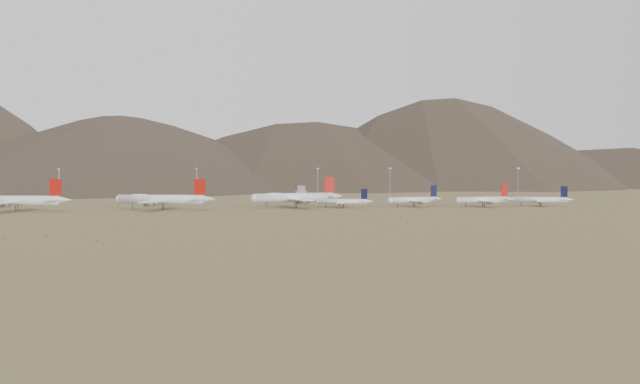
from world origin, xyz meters
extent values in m
plane|color=olive|center=(0.00, 0.00, 0.00)|extent=(3000.00, 3000.00, 0.00)
cylinder|color=white|center=(-158.02, 27.79, 6.69)|extent=(54.53, 19.97, 5.68)
cone|color=white|center=(-128.32, 19.68, 7.11)|extent=(10.89, 7.54, 5.11)
cube|color=white|center=(-159.08, 28.08, 5.84)|extent=(21.76, 50.93, 0.71)
cube|color=white|center=(-132.57, 20.84, 7.26)|extent=(9.82, 19.78, 0.34)
cube|color=#B0100B|center=(-133.63, 21.13, 14.57)|extent=(7.03, 2.38, 10.08)
cylinder|color=black|center=(-156.59, 28.87, 1.92)|extent=(0.46, 0.46, 3.85)
cylinder|color=black|center=(-157.34, 26.13, 1.92)|extent=(0.46, 0.46, 3.85)
cylinder|color=slate|center=(-156.43, 37.81, 4.43)|extent=(5.98, 3.91, 2.56)
cylinder|color=slate|center=(-161.74, 18.36, 4.43)|extent=(5.98, 3.91, 2.56)
cylinder|color=slate|center=(-154.04, 46.56, 4.43)|extent=(5.98, 3.91, 2.56)
cylinder|color=white|center=(-72.29, 29.31, 6.57)|extent=(53.04, 22.01, 5.58)
sphere|color=white|center=(-97.94, 37.66, 6.57)|extent=(5.46, 5.46, 5.46)
cone|color=white|center=(-43.55, 19.95, 6.98)|extent=(10.79, 7.78, 5.02)
cube|color=white|center=(-73.31, 29.64, 5.73)|extent=(23.53, 49.71, 0.70)
cube|color=white|center=(-47.66, 21.29, 7.12)|extent=(10.44, 19.38, 0.33)
cube|color=#B0100B|center=(-48.68, 21.62, 14.30)|extent=(6.83, 2.65, 9.89)
cylinder|color=black|center=(-90.24, 35.16, 1.89)|extent=(0.36, 0.36, 3.78)
cylinder|color=black|center=(-70.83, 30.30, 1.89)|extent=(0.45, 0.45, 3.78)
cylinder|color=black|center=(-71.69, 27.65, 1.89)|extent=(0.45, 0.45, 3.78)
ellipsoid|color=white|center=(-85.63, 33.65, 8.10)|extent=(17.71, 9.32, 3.35)
cylinder|color=slate|center=(-70.25, 39.05, 4.35)|extent=(5.91, 4.06, 2.51)
cylinder|color=slate|center=(-76.38, 20.23, 4.35)|extent=(5.91, 4.06, 2.51)
cylinder|color=slate|center=(-67.49, 47.51, 4.35)|extent=(5.91, 4.06, 2.51)
cylinder|color=slate|center=(-79.13, 11.77, 4.35)|extent=(5.91, 4.06, 2.51)
cylinder|color=white|center=(12.58, 36.19, 6.70)|extent=(54.69, 19.72, 5.69)
sphere|color=white|center=(-14.03, 29.08, 6.70)|extent=(5.58, 5.58, 5.58)
cone|color=white|center=(42.38, 44.16, 7.13)|extent=(10.90, 7.51, 5.12)
cube|color=white|center=(11.51, 35.91, 5.85)|extent=(21.55, 51.06, 0.71)
cube|color=white|center=(38.12, 43.02, 7.27)|extent=(9.74, 19.82, 0.34)
cube|color=#B0100B|center=(37.06, 42.74, 14.60)|extent=(7.05, 2.34, 10.10)
cylinder|color=black|center=(-6.05, 31.22, 1.93)|extent=(0.37, 0.37, 3.86)
cylinder|color=black|center=(13.27, 37.85, 1.93)|extent=(0.46, 0.46, 3.86)
cylinder|color=black|center=(14.01, 35.10, 1.93)|extent=(0.46, 0.46, 3.86)
ellipsoid|color=white|center=(-1.26, 32.50, 8.27)|extent=(18.13, 8.68, 3.42)
cylinder|color=slate|center=(8.91, 45.67, 4.44)|extent=(5.98, 3.90, 2.56)
cylinder|color=slate|center=(14.12, 26.15, 4.44)|extent=(5.98, 3.90, 2.56)
cylinder|color=slate|center=(6.56, 54.45, 4.44)|extent=(5.98, 3.90, 2.56)
cylinder|color=slate|center=(16.47, 17.37, 4.44)|extent=(5.98, 3.90, 2.56)
cylinder|color=white|center=(43.49, 30.79, 4.01)|extent=(30.81, 12.35, 3.39)
sphere|color=white|center=(28.58, 35.34, 4.01)|extent=(3.32, 3.32, 3.32)
cone|color=white|center=(60.19, 25.69, 4.26)|extent=(6.26, 4.55, 3.05)
cube|color=white|center=(42.90, 30.97, 3.50)|extent=(12.58, 27.02, 0.42)
cube|color=white|center=(57.81, 26.42, 4.35)|extent=(5.65, 10.53, 0.20)
cube|color=black|center=(57.21, 26.60, 9.04)|extent=(3.97, 1.48, 6.68)
cylinder|color=black|center=(33.05, 33.98, 1.16)|extent=(0.36, 0.36, 2.32)
cylinder|color=black|center=(44.34, 31.42, 1.16)|extent=(0.45, 0.45, 2.32)
cylinder|color=black|center=(43.84, 29.80, 1.16)|extent=(0.45, 0.45, 2.32)
cylinder|color=slate|center=(45.08, 38.13, 2.66)|extent=(3.43, 2.37, 1.52)
cylinder|color=slate|center=(40.71, 23.81, 2.66)|extent=(3.43, 2.37, 1.52)
cylinder|color=white|center=(92.39, 32.24, 4.63)|extent=(35.65, 13.74, 3.91)
sphere|color=white|center=(75.11, 27.25, 4.63)|extent=(3.83, 3.83, 3.83)
cone|color=white|center=(111.75, 37.83, 4.92)|extent=(7.20, 5.17, 3.52)
cube|color=white|center=(91.70, 32.04, 4.04)|extent=(14.09, 31.23, 0.49)
cube|color=white|center=(108.98, 37.03, 5.02)|extent=(6.36, 12.16, 0.23)
cube|color=black|center=(108.29, 36.84, 10.43)|extent=(4.59, 1.64, 7.71)
cylinder|color=black|center=(80.29, 28.75, 1.34)|extent=(0.41, 0.41, 2.67)
cylinder|color=black|center=(92.81, 33.38, 1.34)|extent=(0.51, 0.51, 2.67)
cylinder|color=black|center=(93.35, 31.50, 1.34)|extent=(0.51, 0.51, 2.67)
cylinder|color=slate|center=(89.30, 40.34, 3.07)|extent=(3.94, 2.69, 1.76)
cylinder|color=slate|center=(94.09, 23.75, 3.07)|extent=(3.94, 2.69, 1.76)
cylinder|color=white|center=(137.08, 21.56, 4.79)|extent=(37.42, 10.64, 4.05)
sphere|color=white|center=(118.73, 18.23, 4.79)|extent=(3.97, 3.97, 3.97)
cone|color=white|center=(157.63, 25.28, 5.10)|extent=(7.26, 4.78, 3.64)
cube|color=white|center=(136.35, 21.42, 4.19)|extent=(11.58, 32.52, 0.51)
cube|color=white|center=(154.69, 24.75, 5.20)|extent=(5.47, 12.55, 0.24)
cube|color=#B0100B|center=(153.96, 24.62, 10.82)|extent=(4.84, 1.22, 7.99)
cylinder|color=black|center=(124.24, 19.23, 1.39)|extent=(0.43, 0.43, 2.77)
cylinder|color=black|center=(137.63, 22.69, 1.39)|extent=(0.53, 0.53, 2.77)
cylinder|color=black|center=(137.99, 20.69, 1.39)|extent=(0.53, 0.53, 2.77)
cylinder|color=slate|center=(134.75, 30.23, 3.19)|extent=(3.99, 2.46, 1.82)
cylinder|color=slate|center=(137.94, 12.62, 3.19)|extent=(3.99, 2.46, 1.82)
cylinder|color=white|center=(178.55, 22.59, 4.42)|extent=(33.76, 14.68, 3.74)
sphere|color=white|center=(162.27, 28.16, 4.42)|extent=(3.66, 3.66, 3.66)
cone|color=white|center=(196.78, 16.35, 4.70)|extent=(6.95, 5.19, 3.36)
cube|color=white|center=(177.90, 22.82, 3.86)|extent=(14.76, 29.69, 0.47)
cube|color=white|center=(194.17, 17.25, 4.80)|extent=(6.56, 11.61, 0.22)
cube|color=black|center=(193.52, 17.47, 9.98)|extent=(4.34, 1.77, 7.37)
cylinder|color=black|center=(167.15, 26.49, 1.28)|extent=(0.39, 0.39, 2.56)
cylinder|color=black|center=(179.50, 23.25, 1.28)|extent=(0.49, 0.49, 2.56)
cylinder|color=black|center=(178.89, 21.49, 1.28)|extent=(0.49, 0.49, 2.56)
cylinder|color=slate|center=(180.57, 30.63, 2.94)|extent=(3.80, 2.70, 1.68)
cylinder|color=slate|center=(175.22, 15.00, 2.94)|extent=(3.80, 2.70, 1.68)
cube|color=tan|center=(30.00, 120.00, 4.00)|extent=(8.00, 8.00, 8.00)
cube|color=slate|center=(30.00, 120.00, 10.00)|extent=(6.00, 6.00, 4.00)
cylinder|color=gray|center=(-149.76, 127.17, 12.50)|extent=(0.50, 0.50, 25.00)
cube|color=gray|center=(-149.76, 127.17, 25.30)|extent=(2.00, 0.60, 0.80)
cylinder|color=gray|center=(-49.58, 128.12, 12.50)|extent=(0.50, 0.50, 25.00)
cube|color=gray|center=(-49.58, 128.12, 25.30)|extent=(2.00, 0.60, 0.80)
cylinder|color=gray|center=(39.71, 101.22, 12.50)|extent=(0.50, 0.50, 25.00)
cube|color=gray|center=(39.71, 101.22, 25.30)|extent=(2.00, 0.60, 0.80)
cylinder|color=gray|center=(109.52, 148.73, 12.50)|extent=(0.50, 0.50, 25.00)
cube|color=gray|center=(109.52, 148.73, 25.30)|extent=(2.00, 0.60, 0.80)
cylinder|color=gray|center=(212.29, 125.01, 12.50)|extent=(0.50, 0.50, 25.00)
cube|color=gray|center=(212.29, 125.01, 25.30)|extent=(2.00, 0.60, 0.80)
ellipsoid|color=brown|center=(-65.74, -7.80, 0.20)|extent=(0.74, 0.74, 0.41)
ellipsoid|color=brown|center=(-86.70, -99.18, 0.22)|extent=(0.84, 0.84, 0.43)
ellipsoid|color=brown|center=(-105.93, -60.62, 0.17)|extent=(0.66, 0.66, 0.34)
ellipsoid|color=brown|center=(11.40, -108.24, 0.21)|extent=(0.73, 0.73, 0.42)
ellipsoid|color=brown|center=(54.76, -63.06, 0.30)|extent=(0.99, 0.99, 0.59)
ellipsoid|color=brown|center=(-109.15, -135.30, 0.38)|extent=(0.85, 0.85, 0.76)
ellipsoid|color=brown|center=(-88.31, -154.85, 0.26)|extent=(0.61, 0.61, 0.52)
ellipsoid|color=brown|center=(35.01, -109.29, 0.20)|extent=(0.54, 0.54, 0.39)
ellipsoid|color=brown|center=(158.09, -88.20, 0.33)|extent=(0.98, 0.98, 0.66)
ellipsoid|color=brown|center=(-124.27, -137.92, 0.31)|extent=(0.76, 0.76, 0.61)
ellipsoid|color=brown|center=(-65.17, -6.78, 0.37)|extent=(0.85, 0.85, 0.73)
ellipsoid|color=brown|center=(-100.43, -22.77, 0.34)|extent=(0.83, 0.83, 0.68)
ellipsoid|color=brown|center=(103.44, -28.31, 0.30)|extent=(0.93, 0.93, 0.60)
camera|label=1|loc=(-54.63, -424.24, 27.58)|focal=40.00mm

